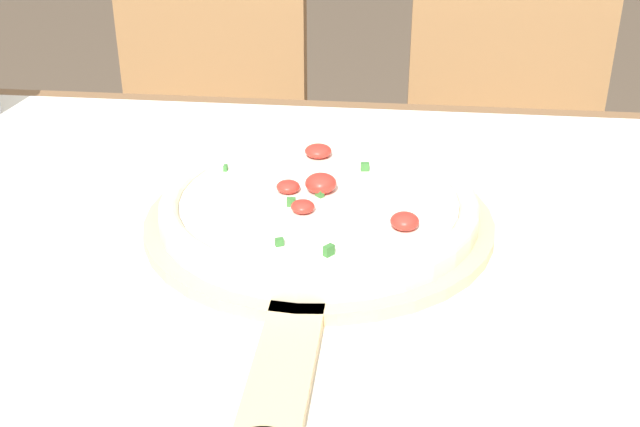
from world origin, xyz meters
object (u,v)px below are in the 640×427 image
pizza (324,204)px  chair_right (506,152)px  pizza_peel (321,231)px  chair_left (204,139)px

pizza → chair_right: chair_right is taller
pizza_peel → pizza: pizza is taller
pizza → chair_left: (-0.32, 0.75, -0.25)m
chair_left → chair_right: bearing=2.6°
pizza_peel → chair_left: chair_left is taller
chair_left → pizza_peel: bearing=-65.0°
pizza_peel → chair_left: bearing=112.4°
chair_right → pizza_peel: bearing=-110.1°
pizza → chair_left: 0.85m
pizza → chair_right: bearing=70.2°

